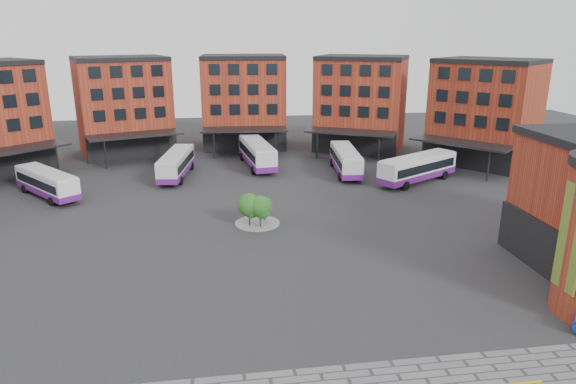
{
  "coord_description": "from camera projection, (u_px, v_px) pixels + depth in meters",
  "views": [
    {
      "loc": [
        -1.85,
        -35.01,
        17.87
      ],
      "look_at": [
        4.63,
        9.22,
        4.0
      ],
      "focal_mm": 32.0,
      "sensor_mm": 36.0,
      "label": 1
    }
  ],
  "objects": [
    {
      "name": "ground",
      "position": [
        245.0,
        281.0,
        38.64
      ],
      "size": [
        160.0,
        160.0,
        0.0
      ],
      "primitive_type": "plane",
      "color": "#28282B",
      "rests_on": "ground"
    },
    {
      "name": "main_building",
      "position": [
        192.0,
        112.0,
        71.98
      ],
      "size": [
        94.14,
        42.48,
        14.6
      ],
      "color": "#993721",
      "rests_on": "ground"
    },
    {
      "name": "tree_island",
      "position": [
        256.0,
        208.0,
        49.14
      ],
      "size": [
        4.4,
        4.4,
        3.32
      ],
      "color": "gray",
      "rests_on": "ground"
    },
    {
      "name": "bus_b",
      "position": [
        47.0,
        183.0,
        58.06
      ],
      "size": [
        8.93,
        9.95,
        3.07
      ],
      "rotation": [
        0.0,
        0.0,
        0.7
      ],
      "color": "white",
      "rests_on": "ground"
    },
    {
      "name": "bus_c",
      "position": [
        176.0,
        164.0,
        66.17
      ],
      "size": [
        4.31,
        11.7,
        3.22
      ],
      "rotation": [
        0.0,
        0.0,
        -0.15
      ],
      "color": "silver",
      "rests_on": "ground"
    },
    {
      "name": "bus_d",
      "position": [
        257.0,
        153.0,
        71.3
      ],
      "size": [
        4.37,
        12.78,
        3.53
      ],
      "rotation": [
        0.0,
        0.0,
        0.12
      ],
      "color": "white",
      "rests_on": "ground"
    },
    {
      "name": "bus_e",
      "position": [
        346.0,
        160.0,
        67.99
      ],
      "size": [
        3.74,
        11.8,
        3.27
      ],
      "rotation": [
        0.0,
        0.0,
        -0.09
      ],
      "color": "silver",
      "rests_on": "ground"
    },
    {
      "name": "bus_f",
      "position": [
        418.0,
        168.0,
        63.75
      ],
      "size": [
        11.81,
        8.49,
        3.4
      ],
      "rotation": [
        0.0,
        0.0,
        -1.04
      ],
      "color": "white",
      "rests_on": "ground"
    }
  ]
}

